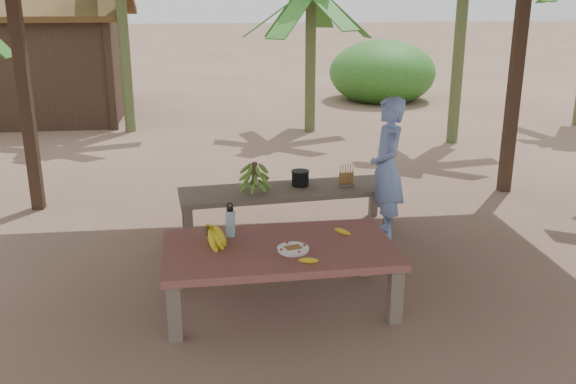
{
  "coord_description": "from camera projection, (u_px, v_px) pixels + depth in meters",
  "views": [
    {
      "loc": [
        -0.8,
        -4.95,
        2.44
      ],
      "look_at": [
        -0.18,
        0.1,
        0.8
      ],
      "focal_mm": 40.0,
      "sensor_mm": 36.0,
      "label": 1
    }
  ],
  "objects": [
    {
      "name": "ground",
      "position": [
        310.0,
        283.0,
        5.52
      ],
      "size": [
        80.0,
        80.0,
        0.0
      ],
      "primitive_type": "plane",
      "color": "brown",
      "rests_on": "ground"
    },
    {
      "name": "work_table",
      "position": [
        279.0,
        254.0,
        5.03
      ],
      "size": [
        1.83,
        1.06,
        0.5
      ],
      "rotation": [
        0.0,
        0.0,
        0.04
      ],
      "color": "brown",
      "rests_on": "ground"
    },
    {
      "name": "bench",
      "position": [
        287.0,
        194.0,
        6.6
      ],
      "size": [
        2.25,
        0.81,
        0.45
      ],
      "rotation": [
        0.0,
        0.0,
        0.1
      ],
      "color": "brown",
      "rests_on": "ground"
    },
    {
      "name": "ripe_banana_bunch",
      "position": [
        207.0,
        236.0,
        4.98
      ],
      "size": [
        0.33,
        0.3,
        0.18
      ],
      "primitive_type": null,
      "rotation": [
        0.0,
        0.0,
        0.18
      ],
      "color": "yellow",
      "rests_on": "work_table"
    },
    {
      "name": "plate",
      "position": [
        293.0,
        249.0,
        4.9
      ],
      "size": [
        0.24,
        0.24,
        0.04
      ],
      "color": "white",
      "rests_on": "work_table"
    },
    {
      "name": "loose_banana_front",
      "position": [
        308.0,
        260.0,
        4.69
      ],
      "size": [
        0.16,
        0.07,
        0.04
      ],
      "primitive_type": "ellipsoid",
      "rotation": [
        0.0,
        0.0,
        1.71
      ],
      "color": "yellow",
      "rests_on": "work_table"
    },
    {
      "name": "loose_banana_side",
      "position": [
        343.0,
        231.0,
        5.25
      ],
      "size": [
        0.15,
        0.13,
        0.04
      ],
      "primitive_type": "ellipsoid",
      "rotation": [
        0.0,
        0.0,
        0.92
      ],
      "color": "yellow",
      "rests_on": "work_table"
    },
    {
      "name": "water_flask",
      "position": [
        230.0,
        222.0,
        5.18
      ],
      "size": [
        0.08,
        0.08,
        0.29
      ],
      "color": "teal",
      "rests_on": "work_table"
    },
    {
      "name": "green_banana_stalk",
      "position": [
        255.0,
        176.0,
        6.47
      ],
      "size": [
        0.3,
        0.3,
        0.32
      ],
      "primitive_type": null,
      "rotation": [
        0.0,
        0.0,
        0.1
      ],
      "color": "#598C2D",
      "rests_on": "bench"
    },
    {
      "name": "cooking_pot",
      "position": [
        300.0,
        178.0,
        6.67
      ],
      "size": [
        0.18,
        0.18,
        0.15
      ],
      "primitive_type": "cylinder",
      "color": "black",
      "rests_on": "bench"
    },
    {
      "name": "skewer_rack",
      "position": [
        346.0,
        175.0,
        6.63
      ],
      "size": [
        0.19,
        0.1,
        0.24
      ],
      "primitive_type": null,
      "rotation": [
        0.0,
        0.0,
        0.1
      ],
      "color": "#A57F47",
      "rests_on": "bench"
    },
    {
      "name": "woman",
      "position": [
        387.0,
        169.0,
        6.33
      ],
      "size": [
        0.38,
        0.54,
        1.43
      ],
      "primitive_type": "imported",
      "rotation": [
        0.0,
        0.0,
        -1.64
      ],
      "color": "#6D87CF",
      "rests_on": "ground"
    },
    {
      "name": "hut",
      "position": [
        14.0,
        59.0,
        12.22
      ],
      "size": [
        4.4,
        3.43,
        2.85
      ],
      "color": "black",
      "rests_on": "ground"
    },
    {
      "name": "banana_plant_n",
      "position": [
        311.0,
        4.0,
        10.59
      ],
      "size": [
        1.8,
        1.8,
        2.62
      ],
      "color": "#596638",
      "rests_on": "ground"
    }
  ]
}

